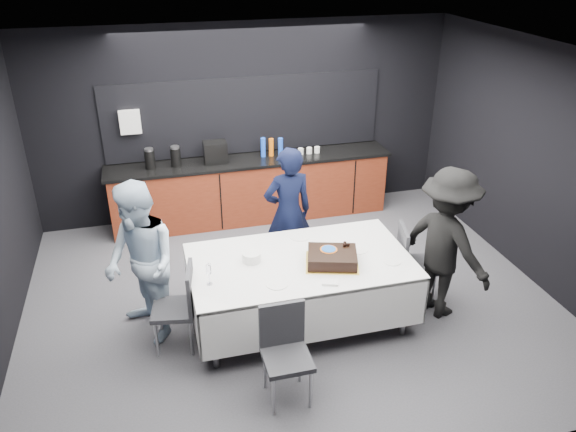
{
  "coord_description": "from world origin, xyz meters",
  "views": [
    {
      "loc": [
        -1.41,
        -5.23,
        3.85
      ],
      "look_at": [
        0.0,
        0.1,
        1.05
      ],
      "focal_mm": 35.0,
      "sensor_mm": 36.0,
      "label": 1
    }
  ],
  "objects_px": {
    "person_right": "(446,244)",
    "cake_assembly": "(332,258)",
    "plate_stack": "(252,257)",
    "chair_left": "(181,302)",
    "chair_right": "(411,259)",
    "person_center": "(288,213)",
    "party_table": "(300,271)",
    "chair_near": "(285,346)",
    "person_left": "(141,264)",
    "champagne_flute": "(209,270)"
  },
  "relations": [
    {
      "from": "cake_assembly",
      "to": "chair_right",
      "type": "height_order",
      "value": "cake_assembly"
    },
    {
      "from": "chair_left",
      "to": "chair_right",
      "type": "bearing_deg",
      "value": 3.89
    },
    {
      "from": "party_table",
      "to": "chair_right",
      "type": "relative_size",
      "value": 2.51
    },
    {
      "from": "champagne_flute",
      "to": "person_right",
      "type": "bearing_deg",
      "value": -0.1
    },
    {
      "from": "chair_left",
      "to": "person_left",
      "type": "xyz_separation_m",
      "value": [
        -0.34,
        0.28,
        0.33
      ]
    },
    {
      "from": "person_left",
      "to": "party_table",
      "type": "bearing_deg",
      "value": 59.16
    },
    {
      "from": "chair_right",
      "to": "person_right",
      "type": "xyz_separation_m",
      "value": [
        0.23,
        -0.3,
        0.33
      ]
    },
    {
      "from": "plate_stack",
      "to": "chair_right",
      "type": "height_order",
      "value": "chair_right"
    },
    {
      "from": "party_table",
      "to": "chair_right",
      "type": "distance_m",
      "value": 1.35
    },
    {
      "from": "party_table",
      "to": "chair_left",
      "type": "relative_size",
      "value": 2.51
    },
    {
      "from": "chair_near",
      "to": "person_center",
      "type": "xyz_separation_m",
      "value": [
        0.56,
        1.99,
        0.3
      ]
    },
    {
      "from": "plate_stack",
      "to": "person_left",
      "type": "height_order",
      "value": "person_left"
    },
    {
      "from": "chair_near",
      "to": "cake_assembly",
      "type": "bearing_deg",
      "value": 49.6
    },
    {
      "from": "chair_right",
      "to": "person_left",
      "type": "relative_size",
      "value": 0.53
    },
    {
      "from": "person_right",
      "to": "champagne_flute",
      "type": "bearing_deg",
      "value": 66.91
    },
    {
      "from": "cake_assembly",
      "to": "champagne_flute",
      "type": "distance_m",
      "value": 1.29
    },
    {
      "from": "party_table",
      "to": "chair_near",
      "type": "xyz_separation_m",
      "value": [
        -0.43,
        -1.0,
        -0.11
      ]
    },
    {
      "from": "chair_right",
      "to": "cake_assembly",
      "type": "bearing_deg",
      "value": -167.11
    },
    {
      "from": "cake_assembly",
      "to": "chair_left",
      "type": "height_order",
      "value": "cake_assembly"
    },
    {
      "from": "chair_left",
      "to": "person_center",
      "type": "xyz_separation_m",
      "value": [
        1.4,
        1.08,
        0.3
      ]
    },
    {
      "from": "person_center",
      "to": "person_right",
      "type": "bearing_deg",
      "value": 134.53
    },
    {
      "from": "person_left",
      "to": "person_right",
      "type": "bearing_deg",
      "value": 58.68
    },
    {
      "from": "plate_stack",
      "to": "chair_near",
      "type": "distance_m",
      "value": 1.15
    },
    {
      "from": "champagne_flute",
      "to": "person_right",
      "type": "distance_m",
      "value": 2.55
    },
    {
      "from": "cake_assembly",
      "to": "person_right",
      "type": "bearing_deg",
      "value": -2.85
    },
    {
      "from": "champagne_flute",
      "to": "person_right",
      "type": "height_order",
      "value": "person_right"
    },
    {
      "from": "party_table",
      "to": "plate_stack",
      "type": "distance_m",
      "value": 0.54
    },
    {
      "from": "person_left",
      "to": "person_right",
      "type": "xyz_separation_m",
      "value": [
        3.18,
        -0.4,
        -0.01
      ]
    },
    {
      "from": "cake_assembly",
      "to": "chair_near",
      "type": "relative_size",
      "value": 0.7
    },
    {
      "from": "chair_near",
      "to": "person_right",
      "type": "height_order",
      "value": "person_right"
    },
    {
      "from": "chair_left",
      "to": "plate_stack",
      "type": "bearing_deg",
      "value": 14.17
    },
    {
      "from": "champagne_flute",
      "to": "person_left",
      "type": "distance_m",
      "value": 0.75
    },
    {
      "from": "party_table",
      "to": "person_right",
      "type": "distance_m",
      "value": 1.59
    },
    {
      "from": "plate_stack",
      "to": "chair_left",
      "type": "xyz_separation_m",
      "value": [
        -0.77,
        -0.2,
        -0.3
      ]
    },
    {
      "from": "person_left",
      "to": "champagne_flute",
      "type": "bearing_deg",
      "value": 33.71
    },
    {
      "from": "chair_left",
      "to": "chair_near",
      "type": "relative_size",
      "value": 1.0
    },
    {
      "from": "chair_near",
      "to": "person_left",
      "type": "xyz_separation_m",
      "value": [
        -1.18,
        1.19,
        0.33
      ]
    },
    {
      "from": "cake_assembly",
      "to": "chair_left",
      "type": "xyz_separation_m",
      "value": [
        -1.57,
        0.06,
        -0.31
      ]
    },
    {
      "from": "party_table",
      "to": "champagne_flute",
      "type": "height_order",
      "value": "champagne_flute"
    },
    {
      "from": "chair_left",
      "to": "chair_right",
      "type": "height_order",
      "value": "same"
    },
    {
      "from": "party_table",
      "to": "chair_right",
      "type": "height_order",
      "value": "chair_right"
    },
    {
      "from": "champagne_flute",
      "to": "chair_near",
      "type": "distance_m",
      "value": 1.05
    },
    {
      "from": "chair_right",
      "to": "person_center",
      "type": "distance_m",
      "value": 1.54
    },
    {
      "from": "chair_right",
      "to": "chair_near",
      "type": "xyz_separation_m",
      "value": [
        -1.77,
        -1.09,
        0.0
      ]
    },
    {
      "from": "person_left",
      "to": "chair_right",
      "type": "bearing_deg",
      "value": 63.93
    },
    {
      "from": "person_right",
      "to": "cake_assembly",
      "type": "bearing_deg",
      "value": 64.15
    },
    {
      "from": "person_left",
      "to": "person_right",
      "type": "relative_size",
      "value": 1.01
    },
    {
      "from": "chair_right",
      "to": "chair_near",
      "type": "bearing_deg",
      "value": -148.25
    },
    {
      "from": "party_table",
      "to": "plate_stack",
      "type": "height_order",
      "value": "plate_stack"
    },
    {
      "from": "chair_left",
      "to": "person_right",
      "type": "height_order",
      "value": "person_right"
    }
  ]
}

